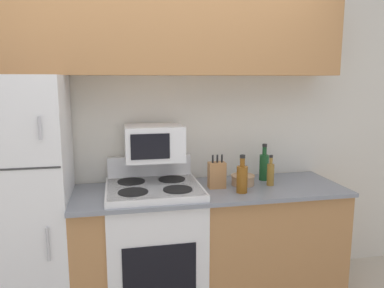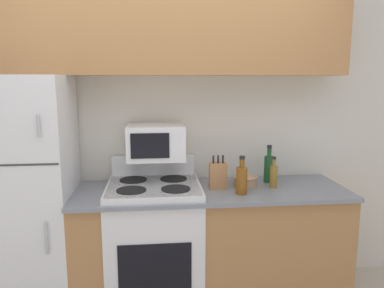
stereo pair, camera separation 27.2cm
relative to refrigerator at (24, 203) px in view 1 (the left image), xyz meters
name	(u,v)px [view 1 (the left image)]	position (x,y,z in m)	size (l,w,h in m)	color
wall_back	(163,134)	(1.02, 0.35, 0.40)	(8.00, 0.05, 2.55)	silver
lower_cabinets	(210,243)	(1.33, 0.00, -0.42)	(2.04, 0.67, 0.90)	#B27A47
refrigerator	(24,203)	(0.00, 0.00, 0.00)	(0.63, 0.65, 1.74)	white
upper_cabinets	(165,31)	(1.02, 0.16, 1.19)	(2.66, 0.35, 0.63)	#B27A47
stove	(155,244)	(0.90, -0.01, -0.38)	(0.69, 0.65, 1.11)	white
microwave	(154,143)	(0.92, 0.13, 0.37)	(0.43, 0.34, 0.26)	white
knife_block	(217,175)	(1.38, 0.00, 0.13)	(0.13, 0.08, 0.26)	#B27A47
bowl	(243,180)	(1.60, 0.03, 0.07)	(0.19, 0.19, 0.08)	tan
bottle_vinegar	(271,173)	(1.81, -0.02, 0.12)	(0.06, 0.06, 0.24)	olive
bottle_whiskey	(242,178)	(1.53, -0.15, 0.14)	(0.08, 0.08, 0.28)	brown
bottle_wine_green	(264,166)	(1.82, 0.14, 0.15)	(0.08, 0.08, 0.30)	#194C23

